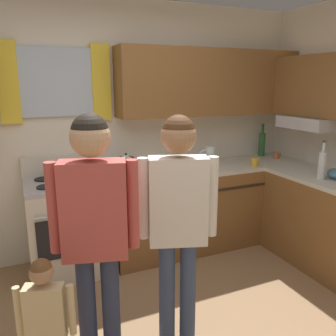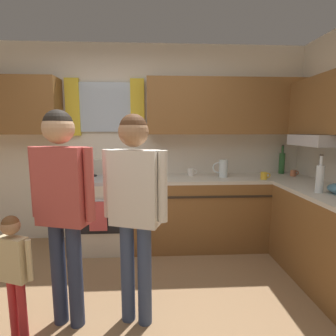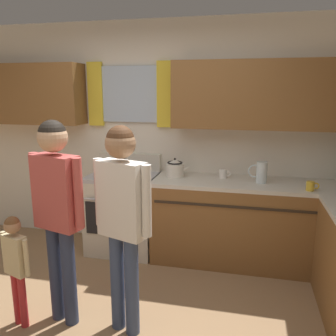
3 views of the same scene
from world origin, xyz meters
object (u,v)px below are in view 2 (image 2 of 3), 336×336
at_px(water_pitcher, 223,168).
at_px(adult_in_plaid, 135,196).
at_px(mug_mustard_yellow, 264,176).
at_px(adult_holding_child, 62,194).
at_px(bottle_wine_green, 282,163).
at_px(bottle_tall_clear, 320,178).
at_px(mug_ceramic_white, 191,172).
at_px(stovetop_kettle, 151,169).
at_px(stove_oven, 104,211).
at_px(small_child, 14,263).
at_px(cup_terracotta, 294,173).

relative_size(water_pitcher, adult_in_plaid, 0.14).
bearing_deg(mug_mustard_yellow, water_pitcher, 157.37).
relative_size(adult_holding_child, adult_in_plaid, 1.02).
height_order(adult_holding_child, adult_in_plaid, adult_holding_child).
distance_m(bottle_wine_green, adult_holding_child, 2.88).
bearing_deg(bottle_tall_clear, mug_ceramic_white, 137.54).
xyz_separation_m(bottle_tall_clear, mug_mustard_yellow, (-0.24, 0.69, -0.10)).
xyz_separation_m(mug_mustard_yellow, stovetop_kettle, (-1.37, 0.26, 0.05)).
distance_m(water_pitcher, adult_in_plaid, 1.68).
bearing_deg(stovetop_kettle, bottle_tall_clear, -30.55).
xyz_separation_m(water_pitcher, adult_in_plaid, (-1.01, -1.34, -0.00)).
bearing_deg(mug_ceramic_white, bottle_wine_green, 5.37).
height_order(mug_ceramic_white, adult_holding_child, adult_holding_child).
relative_size(stove_oven, mug_ceramic_white, 8.76).
height_order(bottle_wine_green, adult_in_plaid, adult_in_plaid).
height_order(stove_oven, small_child, stove_oven).
relative_size(mug_mustard_yellow, stovetop_kettle, 0.44).
xyz_separation_m(mug_ceramic_white, cup_terracotta, (1.32, -0.09, -0.01)).
bearing_deg(stovetop_kettle, small_child, -121.01).
height_order(bottle_tall_clear, cup_terracotta, bottle_tall_clear).
bearing_deg(small_child, adult_in_plaid, 8.87).
bearing_deg(adult_holding_child, mug_ceramic_white, 51.72).
relative_size(cup_terracotta, adult_holding_child, 0.07).
height_order(cup_terracotta, adult_holding_child, adult_holding_child).
distance_m(stove_oven, water_pitcher, 1.60).
bearing_deg(mug_ceramic_white, adult_in_plaid, -113.20).
bearing_deg(stove_oven, water_pitcher, -0.61).
distance_m(adult_holding_child, small_child, 0.56).
xyz_separation_m(mug_mustard_yellow, adult_holding_child, (-1.99, -1.15, 0.08)).
bearing_deg(water_pitcher, adult_holding_child, -138.85).
height_order(stove_oven, water_pitcher, water_pitcher).
bearing_deg(stove_oven, mug_ceramic_white, 4.86).
bearing_deg(stove_oven, stovetop_kettle, 5.27).
distance_m(bottle_tall_clear, adult_in_plaid, 1.77).
bearing_deg(mug_mustard_yellow, small_child, -150.88).
relative_size(bottle_wine_green, adult_in_plaid, 0.25).
height_order(bottle_tall_clear, mug_ceramic_white, bottle_tall_clear).
relative_size(mug_ceramic_white, mug_mustard_yellow, 1.04).
distance_m(stove_oven, small_child, 1.53).
bearing_deg(small_child, mug_ceramic_white, 47.43).
bearing_deg(adult_in_plaid, stovetop_kettle, 86.11).
bearing_deg(stove_oven, mug_mustard_yellow, -6.00).
xyz_separation_m(stove_oven, small_child, (-0.33, -1.49, 0.11)).
xyz_separation_m(mug_ceramic_white, mug_mustard_yellow, (0.85, -0.30, -0.00)).
bearing_deg(cup_terracotta, small_child, -151.80).
xyz_separation_m(mug_mustard_yellow, water_pitcher, (-0.46, 0.19, 0.07)).
bearing_deg(bottle_tall_clear, stovetop_kettle, 149.45).
distance_m(adult_in_plaid, small_child, 0.95).
height_order(mug_ceramic_white, stovetop_kettle, stovetop_kettle).
bearing_deg(mug_mustard_yellow, adult_in_plaid, -141.89).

